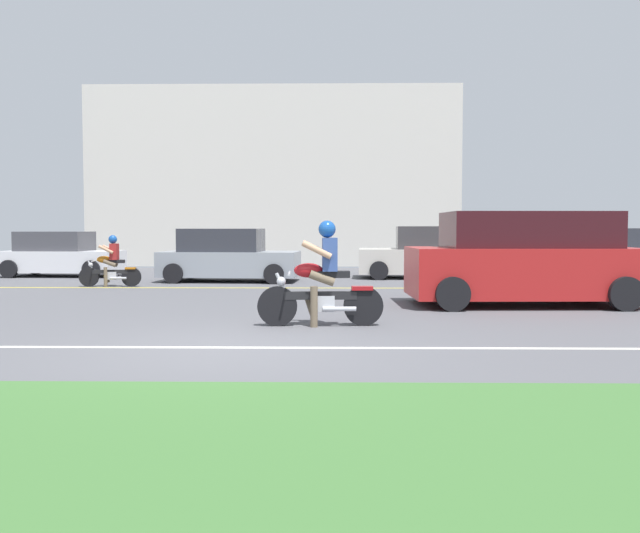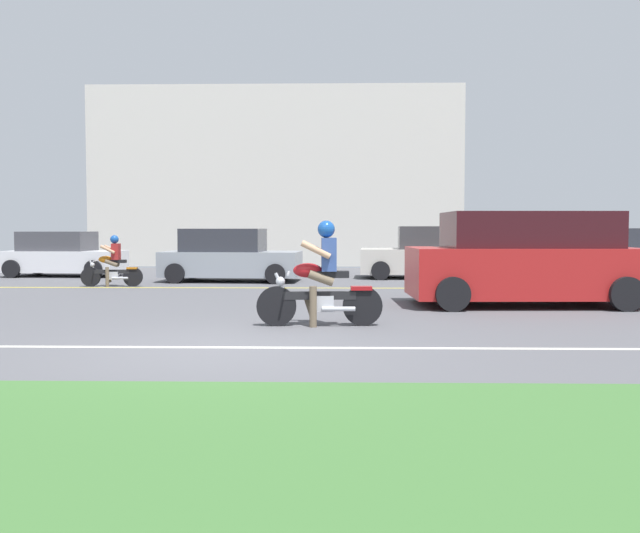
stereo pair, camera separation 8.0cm
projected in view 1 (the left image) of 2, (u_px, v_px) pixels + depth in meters
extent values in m
cube|color=#545459|center=(257.00, 319.00, 11.69)|extent=(56.00, 30.00, 0.04)
cube|color=#3D6B33|center=(142.00, 449.00, 4.60)|extent=(56.00, 3.80, 0.06)
cube|color=silver|center=(232.00, 347.00, 8.70)|extent=(50.40, 0.12, 0.01)
cube|color=yellow|center=(282.00, 288.00, 17.55)|extent=(50.40, 0.12, 0.01)
cylinder|color=black|center=(277.00, 306.00, 10.64)|extent=(0.62, 0.12, 0.62)
cylinder|color=black|center=(363.00, 306.00, 10.68)|extent=(0.62, 0.12, 0.62)
cylinder|color=#B7BAC1|center=(284.00, 290.00, 10.63)|extent=(0.28, 0.06, 0.54)
cube|color=black|center=(320.00, 295.00, 10.65)|extent=(1.13, 0.16, 0.12)
cube|color=#B7BAC1|center=(324.00, 303.00, 10.66)|extent=(0.34, 0.22, 0.25)
ellipsoid|color=maroon|center=(308.00, 270.00, 10.63)|extent=(0.45, 0.25, 0.23)
cube|color=black|center=(334.00, 274.00, 10.64)|extent=(0.51, 0.25, 0.10)
cube|color=maroon|center=(362.00, 288.00, 10.67)|extent=(0.34, 0.18, 0.06)
cylinder|color=#B7BAC1|center=(289.00, 273.00, 10.62)|extent=(0.07, 0.64, 0.04)
sphere|color=#B7BAC1|center=(281.00, 281.00, 10.62)|extent=(0.14, 0.14, 0.14)
cylinder|color=#B7BAC1|center=(339.00, 309.00, 10.55)|extent=(0.52, 0.10, 0.07)
cube|color=#334C8C|center=(330.00, 254.00, 10.62)|extent=(0.24, 0.34, 0.52)
sphere|color=#194C9E|center=(327.00, 229.00, 10.60)|extent=(0.27, 0.27, 0.27)
cylinder|color=brown|center=(322.00, 277.00, 10.74)|extent=(0.42, 0.15, 0.26)
cylinder|color=brown|center=(322.00, 278.00, 10.54)|extent=(0.42, 0.15, 0.26)
cylinder|color=brown|center=(314.00, 307.00, 10.52)|extent=(0.12, 0.12, 0.63)
cylinder|color=brown|center=(311.00, 307.00, 10.78)|extent=(0.22, 0.12, 0.35)
cylinder|color=tan|center=(316.00, 249.00, 10.82)|extent=(0.47, 0.11, 0.29)
cylinder|color=tan|center=(317.00, 250.00, 10.41)|extent=(0.47, 0.11, 0.29)
cube|color=#AD1E1E|center=(522.00, 272.00, 13.56)|extent=(4.48, 2.16, 0.97)
cube|color=#351116|center=(527.00, 230.00, 13.52)|extent=(3.24, 1.84, 0.70)
cylinder|color=black|center=(582.00, 285.00, 14.61)|extent=(0.65, 0.24, 0.64)
cylinder|color=black|center=(433.00, 285.00, 14.56)|extent=(0.65, 0.24, 0.64)
cylinder|color=black|center=(625.00, 294.00, 12.59)|extent=(0.65, 0.24, 0.64)
cylinder|color=black|center=(453.00, 294.00, 12.55)|extent=(0.65, 0.24, 0.64)
cylinder|color=black|center=(638.00, 269.00, 13.59)|extent=(0.22, 0.58, 0.58)
cube|color=silver|center=(62.00, 261.00, 21.87)|extent=(3.71, 1.88, 0.66)
cube|color=#414147|center=(55.00, 241.00, 21.85)|extent=(2.18, 1.56, 0.61)
cylinder|color=black|center=(9.00, 269.00, 21.13)|extent=(0.57, 0.21, 0.56)
cylinder|color=black|center=(92.00, 269.00, 20.95)|extent=(0.57, 0.21, 0.56)
cylinder|color=black|center=(36.00, 266.00, 22.81)|extent=(0.57, 0.21, 0.56)
cylinder|color=black|center=(112.00, 266.00, 22.63)|extent=(0.57, 0.21, 0.56)
cube|color=#8C939E|center=(230.00, 264.00, 19.76)|extent=(4.03, 2.03, 0.71)
cube|color=#2D2F36|center=(222.00, 240.00, 19.74)|extent=(2.37, 1.67, 0.66)
cylinder|color=black|center=(173.00, 273.00, 19.01)|extent=(0.57, 0.22, 0.56)
cylinder|color=black|center=(274.00, 274.00, 18.77)|extent=(0.57, 0.22, 0.56)
cylinder|color=black|center=(191.00, 270.00, 20.77)|extent=(0.57, 0.22, 0.56)
cylinder|color=black|center=(283.00, 270.00, 20.53)|extent=(0.57, 0.22, 0.56)
cube|color=beige|center=(429.00, 261.00, 21.09)|extent=(4.37, 2.08, 0.75)
cube|color=#3B3A3D|center=(437.00, 238.00, 21.03)|extent=(2.57, 1.72, 0.69)
cylinder|color=black|center=(475.00, 268.00, 21.90)|extent=(0.57, 0.21, 0.56)
cylinder|color=black|center=(378.00, 267.00, 22.13)|extent=(0.57, 0.21, 0.56)
cylinder|color=black|center=(484.00, 271.00, 20.07)|extent=(0.57, 0.21, 0.56)
cylinder|color=black|center=(379.00, 271.00, 20.30)|extent=(0.57, 0.21, 0.56)
cube|color=#8C939E|center=(610.00, 261.00, 21.57)|extent=(3.75, 1.63, 0.72)
cube|color=#2D2F36|center=(617.00, 239.00, 21.53)|extent=(2.18, 1.39, 0.66)
cylinder|color=black|center=(558.00, 267.00, 22.42)|extent=(0.56, 0.18, 0.56)
cylinder|color=black|center=(575.00, 270.00, 20.81)|extent=(0.56, 0.18, 0.56)
cylinder|color=black|center=(89.00, 277.00, 17.95)|extent=(0.51, 0.10, 0.51)
cylinder|color=black|center=(131.00, 277.00, 17.98)|extent=(0.51, 0.10, 0.51)
cylinder|color=#B7BAC1|center=(92.00, 269.00, 17.94)|extent=(0.23, 0.05, 0.44)
cube|color=black|center=(110.00, 272.00, 17.96)|extent=(0.93, 0.13, 0.10)
cube|color=#B7BAC1|center=(112.00, 276.00, 17.96)|extent=(0.28, 0.18, 0.20)
ellipsoid|color=#B76614|center=(104.00, 259.00, 17.93)|extent=(0.37, 0.20, 0.19)
cube|color=black|center=(116.00, 261.00, 17.95)|extent=(0.42, 0.21, 0.08)
cube|color=#B76614|center=(131.00, 268.00, 17.97)|extent=(0.28, 0.15, 0.05)
cylinder|color=#B7BAC1|center=(94.00, 261.00, 17.93)|extent=(0.06, 0.53, 0.03)
sphere|color=#B7BAC1|center=(91.00, 265.00, 17.93)|extent=(0.12, 0.12, 0.12)
cylinder|color=#B7BAC1|center=(118.00, 278.00, 17.87)|extent=(0.43, 0.08, 0.06)
cube|color=maroon|center=(114.00, 252.00, 17.93)|extent=(0.20, 0.28, 0.43)
sphere|color=#194C9E|center=(113.00, 239.00, 17.91)|extent=(0.22, 0.22, 0.22)
cylinder|color=brown|center=(111.00, 263.00, 18.03)|extent=(0.35, 0.13, 0.21)
cylinder|color=brown|center=(110.00, 263.00, 17.86)|extent=(0.35, 0.13, 0.21)
cylinder|color=brown|center=(106.00, 277.00, 17.84)|extent=(0.10, 0.10, 0.52)
cylinder|color=brown|center=(107.00, 278.00, 18.06)|extent=(0.18, 0.10, 0.29)
cylinder|color=tan|center=(109.00, 249.00, 18.09)|extent=(0.39, 0.09, 0.24)
cylinder|color=tan|center=(106.00, 249.00, 17.75)|extent=(0.39, 0.09, 0.24)
cube|color=beige|center=(276.00, 179.00, 29.48)|extent=(15.23, 4.00, 7.31)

